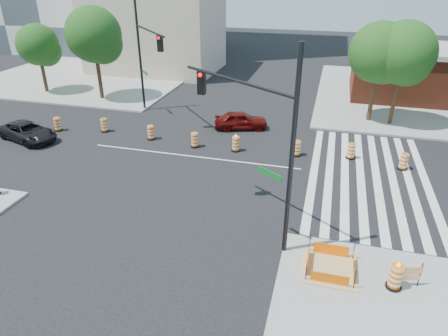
{
  "coord_description": "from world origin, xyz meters",
  "views": [
    {
      "loc": [
        8.18,
        -22.21,
        11.11
      ],
      "look_at": [
        3.14,
        -3.76,
        1.4
      ],
      "focal_mm": 32.0,
      "sensor_mm": 36.0,
      "label": 1
    }
  ],
  "objects": [
    {
      "name": "ground",
      "position": [
        0.0,
        0.0,
        0.0
      ],
      "size": [
        120.0,
        120.0,
        0.0
      ],
      "primitive_type": "plane",
      "color": "black",
      "rests_on": "ground"
    },
    {
      "name": "sidewalk_ne",
      "position": [
        18.0,
        18.0,
        0.07
      ],
      "size": [
        22.0,
        22.0,
        0.15
      ],
      "primitive_type": "cube",
      "color": "gray",
      "rests_on": "ground"
    },
    {
      "name": "sidewalk_nw",
      "position": [
        -18.0,
        18.0,
        0.07
      ],
      "size": [
        22.0,
        22.0,
        0.15
      ],
      "primitive_type": "cube",
      "color": "gray",
      "rests_on": "ground"
    },
    {
      "name": "crosswalk_east",
      "position": [
        10.95,
        0.0,
        0.01
      ],
      "size": [
        6.75,
        13.5,
        0.01
      ],
      "color": "silver",
      "rests_on": "ground"
    },
    {
      "name": "lane_centerline",
      "position": [
        0.0,
        0.0,
        0.01
      ],
      "size": [
        14.0,
        0.12,
        0.01
      ],
      "primitive_type": "cube",
      "color": "silver",
      "rests_on": "ground"
    },
    {
      "name": "excavation_pit",
      "position": [
        9.0,
        -9.0,
        0.22
      ],
      "size": [
        2.2,
        2.2,
        0.9
      ],
      "color": "tan",
      "rests_on": "ground"
    },
    {
      "name": "brick_storefront",
      "position": [
        18.0,
        18.0,
        2.32
      ],
      "size": [
        16.5,
        8.5,
        4.6
      ],
      "color": "maroon",
      "rests_on": "ground"
    },
    {
      "name": "beige_midrise",
      "position": [
        -12.0,
        22.0,
        5.0
      ],
      "size": [
        14.0,
        10.0,
        10.0
      ],
      "primitive_type": "cube",
      "color": "#C3AE94",
      "rests_on": "ground"
    },
    {
      "name": "red_coupe",
      "position": [
        1.89,
        5.67,
        0.68
      ],
      "size": [
        4.28,
        2.77,
        1.35
      ],
      "primitive_type": "imported",
      "rotation": [
        0.0,
        0.0,
        1.89
      ],
      "color": "#510907",
      "rests_on": "ground"
    },
    {
      "name": "dark_suv",
      "position": [
        -12.18,
        -0.46,
        0.64
      ],
      "size": [
        5.02,
        3.41,
        1.28
      ],
      "primitive_type": "imported",
      "rotation": [
        0.0,
        0.0,
        1.26
      ],
      "color": "black",
      "rests_on": "ground"
    },
    {
      "name": "signal_pole_se",
      "position": [
        5.54,
        -7.21,
        5.33
      ],
      "size": [
        5.55,
        3.81,
        8.71
      ],
      "rotation": [
        0.0,
        0.0,
        2.55
      ],
      "color": "black",
      "rests_on": "ground"
    },
    {
      "name": "signal_pole_nw",
      "position": [
        -5.94,
        6.55,
        5.35
      ],
      "size": [
        4.53,
        5.04,
        8.75
      ],
      "rotation": [
        0.0,
        0.0,
        -0.84
      ],
      "color": "black",
      "rests_on": "ground"
    },
    {
      "name": "pit_drum",
      "position": [
        11.38,
        -9.4,
        0.64
      ],
      "size": [
        0.6,
        0.6,
        1.18
      ],
      "color": "black",
      "rests_on": "ground"
    },
    {
      "name": "barricade",
      "position": [
        11.87,
        -9.18,
        0.75
      ],
      "size": [
        0.91,
        0.29,
        1.1
      ],
      "rotation": [
        0.0,
        0.0,
        0.27
      ],
      "color": "#F76605",
      "rests_on": "ground"
    },
    {
      "name": "tree_north_a",
      "position": [
        -18.57,
        10.15,
        4.35
      ],
      "size": [
        3.84,
        3.82,
        6.49
      ],
      "color": "#382314",
      "rests_on": "ground"
    },
    {
      "name": "tree_north_b",
      "position": [
        -12.23,
        9.68,
        5.51
      ],
      "size": [
        4.83,
        4.83,
        8.21
      ],
      "color": "#382314",
      "rests_on": "ground"
    },
    {
      "name": "tree_north_c",
      "position": [
        11.41,
        9.9,
        5.14
      ],
      "size": [
        4.5,
        4.5,
        7.65
      ],
      "color": "#382314",
      "rests_on": "ground"
    },
    {
      "name": "tree_north_d",
      "position": [
        12.98,
        9.59,
        5.24
      ],
      "size": [
        4.59,
        4.59,
        7.8
      ],
      "color": "#382314",
      "rests_on": "ground"
    },
    {
      "name": "median_drum_0",
      "position": [
        -11.28,
        1.65,
        0.48
      ],
      "size": [
        0.6,
        0.6,
        1.02
      ],
      "color": "black",
      "rests_on": "ground"
    },
    {
      "name": "median_drum_1",
      "position": [
        -7.8,
        2.4,
        0.48
      ],
      "size": [
        0.6,
        0.6,
        1.02
      ],
      "color": "black",
      "rests_on": "ground"
    },
    {
      "name": "median_drum_2",
      "position": [
        -3.82,
        1.95,
        0.48
      ],
      "size": [
        0.6,
        0.6,
        1.02
      ],
      "color": "black",
      "rests_on": "ground"
    },
    {
      "name": "median_drum_3",
      "position": [
        -0.36,
        1.49,
        0.48
      ],
      "size": [
        0.6,
        0.6,
        1.02
      ],
      "color": "black",
      "rests_on": "ground"
    },
    {
      "name": "median_drum_4",
      "position": [
        2.51,
        1.57,
        0.49
      ],
      "size": [
        0.6,
        0.6,
        1.18
      ],
      "color": "black",
      "rests_on": "ground"
    },
    {
      "name": "median_drum_5",
      "position": [
        6.52,
        1.92,
        0.48
      ],
      "size": [
        0.6,
        0.6,
        1.02
      ],
      "color": "black",
      "rests_on": "ground"
    },
    {
      "name": "median_drum_6",
      "position": [
        9.92,
        2.4,
        0.48
      ],
      "size": [
        0.6,
        0.6,
        1.02
      ],
      "color": "black",
      "rests_on": "ground"
    },
    {
      "name": "median_drum_7",
      "position": [
        12.98,
        1.63,
        0.48
      ],
      "size": [
        0.6,
        0.6,
        1.02
      ],
      "color": "black",
      "rests_on": "ground"
    }
  ]
}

